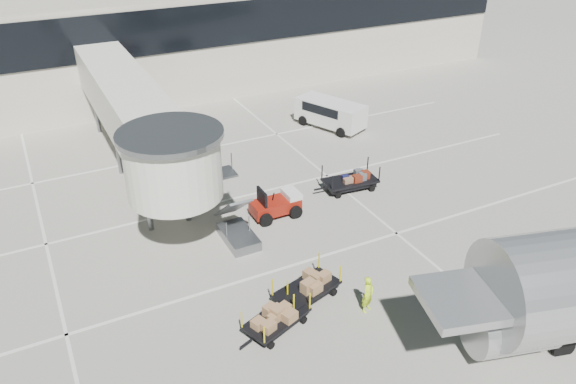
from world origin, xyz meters
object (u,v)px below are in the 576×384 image
object	(u,v)px
suitcase_cart	(351,181)
ground_worker	(368,294)
baggage_tug	(277,205)
box_cart_far	(277,320)
box_cart_near	(306,289)
minivan	(329,111)

from	to	relation	value
suitcase_cart	ground_worker	world-z (taller)	ground_worker
baggage_tug	ground_worker	size ratio (longest dim) A/B	1.56
ground_worker	box_cart_far	bearing A→B (deg)	146.21
suitcase_cart	box_cart_near	distance (m)	10.01
box_cart_near	minivan	bearing A→B (deg)	40.73
ground_worker	baggage_tug	bearing A→B (deg)	66.70
box_cart_far	minivan	world-z (taller)	minivan
box_cart_far	minivan	size ratio (longest dim) A/B	0.63
box_cart_far	ground_worker	bearing A→B (deg)	-30.51
box_cart_near	minivan	xyz separation A→B (m)	(10.43, 15.94, 0.64)
suitcase_cart	box_cart_far	bearing A→B (deg)	-130.86
baggage_tug	ground_worker	world-z (taller)	baggage_tug
suitcase_cart	box_cart_near	xyz separation A→B (m)	(-6.84, -7.31, -0.03)
ground_worker	minivan	world-z (taller)	minivan
box_cart_far	suitcase_cart	bearing A→B (deg)	23.26
box_cart_near	ground_worker	size ratio (longest dim) A/B	2.14
box_cart_far	ground_worker	distance (m)	3.91
box_cart_far	minivan	xyz separation A→B (m)	(12.37, 17.07, 0.64)
suitcase_cart	minivan	world-z (taller)	minivan
baggage_tug	suitcase_cart	distance (m)	5.06
box_cart_far	ground_worker	xyz separation A→B (m)	(3.84, -0.67, 0.34)
ground_worker	minivan	bearing A→B (deg)	40.44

